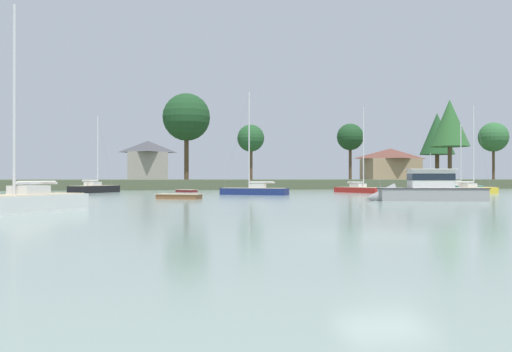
# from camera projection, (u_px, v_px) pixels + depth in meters

# --- Properties ---
(ground_plane) EXTENTS (400.00, 400.00, 0.00)m
(ground_plane) POSITION_uv_depth(u_px,v_px,m) (383.00, 236.00, 14.12)
(ground_plane) COLOR gray
(far_shore_bank) EXTENTS (171.66, 52.99, 1.32)m
(far_shore_bank) POSITION_uv_depth(u_px,v_px,m) (185.00, 183.00, 95.29)
(far_shore_bank) COLOR #4C563D
(far_shore_bank) RESTS_ON ground
(cruiser_grey) EXTENTS (8.29, 4.23, 4.04)m
(cruiser_grey) POSITION_uv_depth(u_px,v_px,m) (421.00, 193.00, 36.19)
(cruiser_grey) COLOR gray
(cruiser_grey) RESTS_ON ground
(dinghy_wood) EXTENTS (3.59, 2.73, 0.53)m
(dinghy_wood) POSITION_uv_depth(u_px,v_px,m) (179.00, 197.00, 39.19)
(dinghy_wood) COLOR brown
(dinghy_wood) RESTS_ON ground
(sailboat_white) EXTENTS (5.27, 6.67, 9.92)m
(sailboat_white) POSITION_uv_depth(u_px,v_px,m) (24.00, 207.00, 24.31)
(sailboat_white) COLOR white
(sailboat_white) RESTS_ON ground
(sailboat_yellow) EXTENTS (6.44, 3.41, 9.30)m
(sailboat_yellow) POSITION_uv_depth(u_px,v_px,m) (470.00, 192.00, 53.02)
(sailboat_yellow) COLOR gold
(sailboat_yellow) RESTS_ON ground
(dinghy_maroon) EXTENTS (2.52, 2.63, 0.39)m
(dinghy_maroon) POSITION_uv_depth(u_px,v_px,m) (186.00, 191.00, 59.03)
(dinghy_maroon) COLOR maroon
(dinghy_maroon) RESTS_ON ground
(sailboat_navy) EXTENTS (6.21, 4.64, 9.98)m
(sailboat_navy) POSITION_uv_depth(u_px,v_px,m) (254.00, 193.00, 48.99)
(sailboat_navy) COLOR navy
(sailboat_navy) RESTS_ON ground
(sailboat_black) EXTENTS (5.02, 6.62, 8.76)m
(sailboat_black) POSITION_uv_depth(u_px,v_px,m) (95.00, 191.00, 56.57)
(sailboat_black) COLOR black
(sailboat_black) RESTS_ON ground
(sailboat_teal) EXTENTS (6.59, 4.11, 8.85)m
(sailboat_teal) POSITION_uv_depth(u_px,v_px,m) (457.00, 189.00, 67.30)
(sailboat_teal) COLOR #196B70
(sailboat_teal) RESTS_ON ground
(sailboat_red) EXTENTS (3.98, 6.66, 9.46)m
(sailboat_red) POSITION_uv_depth(u_px,v_px,m) (360.00, 191.00, 56.67)
(sailboat_red) COLOR #B2231E
(sailboat_red) RESTS_ON ground
(mooring_buoy_red) EXTENTS (0.52, 0.52, 0.57)m
(mooring_buoy_red) POSITION_uv_depth(u_px,v_px,m) (232.00, 191.00, 58.71)
(mooring_buoy_red) COLOR red
(mooring_buoy_red) RESTS_ON ground
(shore_tree_far_right) EXTENTS (6.36, 6.36, 12.45)m
(shore_tree_far_right) POSITION_uv_depth(u_px,v_px,m) (437.00, 134.00, 98.79)
(shore_tree_far_right) COLOR brown
(shore_tree_far_right) RESTS_ON far_shore_bank
(shore_tree_center_right) EXTENTS (5.32, 5.32, 10.38)m
(shore_tree_center_right) POSITION_uv_depth(u_px,v_px,m) (493.00, 137.00, 95.98)
(shore_tree_center_right) COLOR brown
(shore_tree_center_right) RESTS_ON far_shore_bank
(shore_tree_inland_c) EXTENTS (5.25, 5.25, 11.01)m
(shore_tree_inland_c) POSITION_uv_depth(u_px,v_px,m) (350.00, 137.00, 104.11)
(shore_tree_inland_c) COLOR brown
(shore_tree_inland_c) RESTS_ON far_shore_bank
(shore_tree_center) EXTENTS (5.88, 5.88, 12.24)m
(shore_tree_center) POSITION_uv_depth(u_px,v_px,m) (450.00, 123.00, 80.40)
(shore_tree_center) COLOR brown
(shore_tree_center) RESTS_ON far_shore_bank
(shore_tree_center_left) EXTENTS (7.62, 7.62, 13.87)m
(shore_tree_center_left) POSITION_uv_depth(u_px,v_px,m) (186.00, 117.00, 84.90)
(shore_tree_center_left) COLOR brown
(shore_tree_center_left) RESTS_ON far_shore_bank
(shore_tree_inland_a) EXTENTS (3.90, 3.90, 7.97)m
(shore_tree_inland_a) POSITION_uv_depth(u_px,v_px,m) (251.00, 139.00, 76.20)
(shore_tree_inland_a) COLOR brown
(shore_tree_inland_a) RESTS_ON far_shore_bank
(cottage_eastern) EXTENTS (11.61, 7.40, 6.40)m
(cottage_eastern) POSITION_uv_depth(u_px,v_px,m) (391.00, 163.00, 109.46)
(cottage_eastern) COLOR tan
(cottage_eastern) RESTS_ON far_shore_bank
(cottage_near_water) EXTENTS (8.36, 8.30, 7.79)m
(cottage_near_water) POSITION_uv_depth(u_px,v_px,m) (148.00, 159.00, 106.70)
(cottage_near_water) COLOR #9E998E
(cottage_near_water) RESTS_ON far_shore_bank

